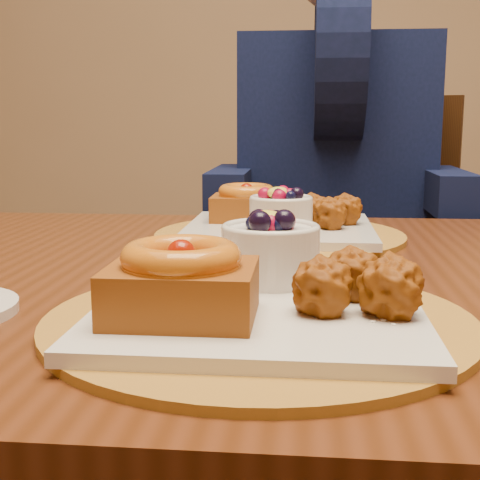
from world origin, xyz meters
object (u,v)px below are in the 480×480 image
object	(u,v)px
dining_table	(271,331)
diner	(336,126)
place_setting_near	(256,292)
place_setting_far	(277,222)
chair_far	(349,274)

from	to	relation	value
dining_table	diner	world-z (taller)	diner
place_setting_near	place_setting_far	bearing A→B (deg)	89.89
place_setting_near	diner	size ratio (longest dim) A/B	0.44
place_setting_far	dining_table	bearing A→B (deg)	-89.27
place_setting_near	chair_far	size ratio (longest dim) A/B	0.38
dining_table	place_setting_near	bearing A→B (deg)	-90.94
dining_table	chair_far	world-z (taller)	chair_far
diner	dining_table	bearing A→B (deg)	-107.11
dining_table	place_setting_near	xyz separation A→B (m)	(-0.00, -0.21, 0.11)
diner	place_setting_near	bearing A→B (deg)	-105.56
place_setting_near	place_setting_far	distance (m)	0.43
dining_table	place_setting_near	world-z (taller)	place_setting_near
dining_table	place_setting_near	distance (m)	0.24
place_setting_far	chair_far	bearing A→B (deg)	76.68
chair_far	place_setting_far	bearing A→B (deg)	-86.34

